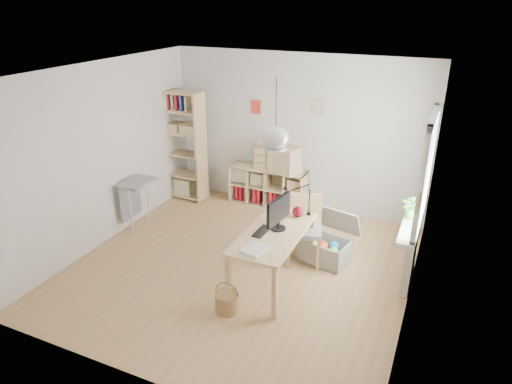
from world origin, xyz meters
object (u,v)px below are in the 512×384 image
at_px(desk, 274,238).
at_px(monitor, 278,212).
at_px(cube_shelf, 267,189).
at_px(storage_chest, 328,245).
at_px(tall_bookshelf, 182,141).
at_px(chair, 305,225).
at_px(drawer_chest, 277,157).

height_order(desk, monitor, monitor).
bearing_deg(cube_shelf, storage_chest, -42.22).
xyz_separation_m(tall_bookshelf, chair, (2.77, -1.24, -0.53)).
relative_size(storage_chest, monitor, 1.71).
bearing_deg(monitor, chair, 84.54).
bearing_deg(cube_shelf, drawer_chest, -11.83).
height_order(tall_bookshelf, monitor, tall_bookshelf).
xyz_separation_m(cube_shelf, monitor, (1.04, -2.13, 0.70)).
xyz_separation_m(storage_chest, drawer_chest, (-1.33, 1.34, 0.72)).
distance_m(tall_bookshelf, storage_chest, 3.39).
relative_size(tall_bookshelf, chair, 2.06).
distance_m(desk, tall_bookshelf, 3.27).
xyz_separation_m(chair, monitor, (-0.17, -0.61, 0.44)).
distance_m(chair, monitor, 0.77).
distance_m(desk, monitor, 0.35).
bearing_deg(storage_chest, tall_bookshelf, 172.66).
xyz_separation_m(desk, drawer_chest, (-0.83, 2.19, 0.29)).
xyz_separation_m(tall_bookshelf, storage_chest, (3.09, -1.10, -0.86)).
relative_size(cube_shelf, drawer_chest, 1.76).
bearing_deg(drawer_chest, monitor, -52.67).
xyz_separation_m(monitor, drawer_chest, (-0.85, 2.09, -0.05)).
bearing_deg(drawer_chest, storage_chest, -30.00).
height_order(desk, storage_chest, desk).
bearing_deg(tall_bookshelf, drawer_chest, 7.76).
bearing_deg(tall_bookshelf, monitor, -35.37).
distance_m(monitor, drawer_chest, 2.25).
height_order(monitor, drawer_chest, monitor).
relative_size(desk, monitor, 2.99).
height_order(tall_bookshelf, chair, tall_bookshelf).
xyz_separation_m(cube_shelf, storage_chest, (1.52, -1.38, -0.07)).
bearing_deg(chair, desk, -121.65).
distance_m(cube_shelf, storage_chest, 2.06).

